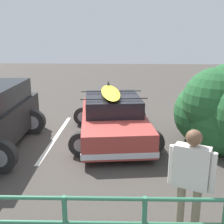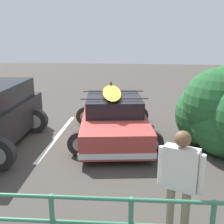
{
  "view_description": "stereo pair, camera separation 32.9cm",
  "coord_description": "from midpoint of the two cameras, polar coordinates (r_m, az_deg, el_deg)",
  "views": [
    {
      "loc": [
        -0.73,
        7.51,
        2.95
      ],
      "look_at": [
        -0.38,
        0.28,
        0.95
      ],
      "focal_mm": 45.0,
      "sensor_mm": 36.0,
      "label": 1
    },
    {
      "loc": [
        -1.06,
        7.48,
        2.95
      ],
      "look_at": [
        -0.38,
        0.28,
        0.95
      ],
      "focal_mm": 45.0,
      "sensor_mm": 36.0,
      "label": 2
    }
  ],
  "objects": [
    {
      "name": "ground_plane",
      "position": [
        8.11,
        -1.36,
        -5.96
      ],
      "size": [
        44.0,
        44.0,
        0.02
      ],
      "primitive_type": "cube",
      "color": "#423D38",
      "rests_on": "ground"
    },
    {
      "name": "parking_stripe",
      "position": [
        8.64,
        -9.83,
        -4.74
      ],
      "size": [
        0.12,
        3.93,
        0.0
      ],
      "primitive_type": "cube",
      "rotation": [
        0.0,
        0.0,
        1.57
      ],
      "color": "silver",
      "rests_on": "ground"
    },
    {
      "name": "sedan_car",
      "position": [
        8.22,
        1.52,
        -1.23
      ],
      "size": [
        2.73,
        4.21,
        1.5
      ],
      "color": "#9E3833",
      "rests_on": "ground"
    },
    {
      "name": "railing_fence",
      "position": [
        4.24,
        -17.14,
        -19.23
      ],
      "size": [
        7.52,
        0.27,
        0.9
      ],
      "color": "#387F5B",
      "rests_on": "ground"
    },
    {
      "name": "person_bystander",
      "position": [
        4.19,
        15.89,
        -12.56
      ],
      "size": [
        0.61,
        0.38,
        1.7
      ],
      "color": "gray",
      "rests_on": "ground"
    }
  ]
}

